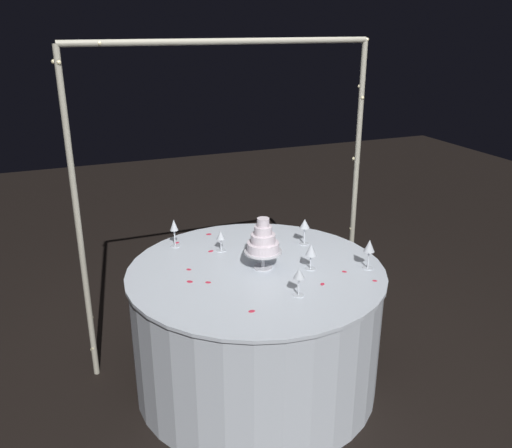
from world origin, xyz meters
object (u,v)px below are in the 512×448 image
Objects in this scene: wine_glass_3 at (174,227)px; wine_glass_5 at (221,237)px; wine_glass_0 at (299,275)px; wine_glass_1 at (369,247)px; wine_glass_2 at (305,225)px; main_table at (256,327)px; wine_glass_6 at (270,237)px; tiered_cake at (263,242)px; wine_glass_4 at (311,251)px; decorative_arch at (229,159)px.

wine_glass_5 is (0.25, -0.18, -0.04)m from wine_glass_3.
wine_glass_0 is 0.86× the size of wine_glass_3.
wine_glass_1 reaches higher than wine_glass_2.
wine_glass_6 is (0.17, 0.19, 0.49)m from main_table.
wine_glass_5 reaches higher than main_table.
main_table is at bearing 102.81° from wine_glass_0.
tiered_cake reaches higher than wine_glass_5.
wine_glass_0 is at bearing -98.27° from wine_glass_6.
wine_glass_2 is 0.26m from wine_glass_6.
wine_glass_4 is at bearing -47.95° from wine_glass_5.
wine_glass_0 is 0.73m from wine_glass_5.
wine_glass_3 is at bearing 144.75° from wine_glass_5.
main_table is 8.26× the size of wine_glass_3.
wine_glass_2 is 1.09× the size of wine_glass_4.
tiered_cake is 0.45m from wine_glass_2.
wine_glass_3 reaches higher than wine_glass_6.
decorative_arch is at bearing 117.37° from wine_glass_4.
decorative_arch reaches higher than wine_glass_4.
wine_glass_5 is at bearing 132.05° from wine_glass_4.
tiered_cake reaches higher than wine_glass_3.
wine_glass_4 is (0.29, -0.57, -0.44)m from decorative_arch.
decorative_arch is 1.36× the size of main_table.
wine_glass_5 is (-0.71, 0.56, -0.04)m from wine_glass_1.
wine_glass_1 is at bearing -20.50° from wine_glass_4.
tiered_cake is (0.04, -0.45, -0.39)m from decorative_arch.
wine_glass_0 is 0.70m from wine_glass_2.
wine_glass_4 reaches higher than main_table.
wine_glass_1 is 0.61m from wine_glass_6.
wine_glass_2 is 1.30× the size of wine_glass_5.
tiered_cake is 1.69× the size of wine_glass_3.
wine_glass_6 is (0.17, -0.26, -0.44)m from decorative_arch.
wine_glass_6 is at bearing -57.09° from decorative_arch.
wine_glass_2 reaches higher than wine_glass_4.
wine_glass_5 is at bearing 153.50° from wine_glass_6.
wine_glass_0 and wine_glass_4 have the same top height.
wine_glass_2 is at bearing 69.07° from wine_glass_4.
wine_glass_4 is at bearing 52.15° from wine_glass_0.
wine_glass_0 is 0.99m from wine_glass_3.
wine_glass_6 is at bearing -30.87° from wine_glass_3.
decorative_arch is 14.34× the size of wine_glass_6.
wine_glass_1 is (0.52, 0.15, 0.02)m from wine_glass_0.
tiered_cake is 0.64m from wine_glass_3.
decorative_arch is 11.19× the size of wine_glass_3.
wine_glass_2 is (0.43, 0.23, 0.52)m from main_table.
wine_glass_1 is at bearing 16.02° from wine_glass_0.
wine_glass_0 is at bearing -63.48° from wine_glass_3.
decorative_arch is at bearing -8.50° from wine_glass_3.
wine_glass_6 is (-0.44, 0.42, -0.03)m from wine_glass_1.
wine_glass_1 is 1.21m from wine_glass_3.
decorative_arch is 11.41× the size of wine_glass_1.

